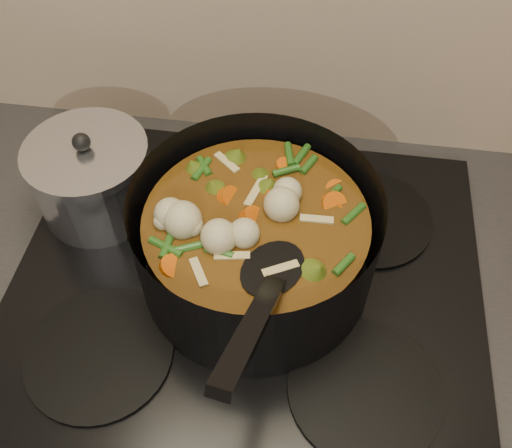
# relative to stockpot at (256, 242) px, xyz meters

# --- Properties ---
(counter) EXTENTS (2.64, 0.64, 0.91)m
(counter) POSITION_rel_stockpot_xyz_m (-0.01, -0.01, -0.54)
(counter) COLOR brown
(counter) RESTS_ON ground
(stovetop) EXTENTS (0.62, 0.54, 0.03)m
(stovetop) POSITION_rel_stockpot_xyz_m (-0.01, -0.01, -0.08)
(stovetop) COLOR black
(stovetop) RESTS_ON counter
(stockpot) EXTENTS (0.38, 0.45, 0.22)m
(stockpot) POSITION_rel_stockpot_xyz_m (0.00, 0.00, 0.00)
(stockpot) COLOR black
(stockpot) RESTS_ON stovetop
(saucepan) EXTENTS (0.17, 0.17, 0.14)m
(saucepan) POSITION_rel_stockpot_xyz_m (-0.24, 0.09, -0.01)
(saucepan) COLOR silver
(saucepan) RESTS_ON stovetop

